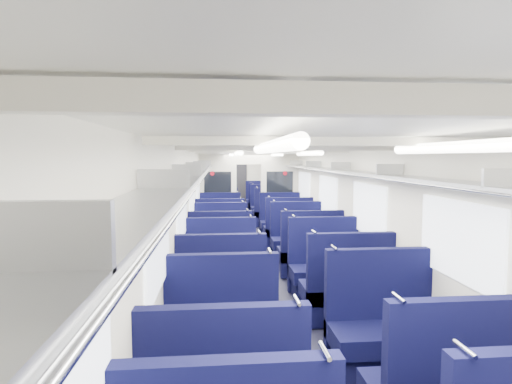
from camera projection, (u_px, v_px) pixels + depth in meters
name	position (u px, v px, depth m)	size (l,w,h in m)	color
floor	(258.00, 257.00, 8.98)	(2.80, 18.00, 0.01)	black
ceiling	(258.00, 150.00, 8.78)	(2.80, 18.00, 0.01)	white
wall_left	(193.00, 205.00, 8.75)	(0.02, 18.00, 2.35)	silver
dado_left	(194.00, 243.00, 8.82)	(0.03, 17.90, 0.70)	black
wall_right	(321.00, 204.00, 9.00)	(0.02, 18.00, 2.35)	silver
dado_right	(320.00, 241.00, 9.07)	(0.03, 17.90, 0.70)	black
wall_far	(238.00, 181.00, 17.81)	(2.80, 0.02, 2.35)	silver
luggage_rack_left	(201.00, 168.00, 8.70)	(0.36, 17.40, 0.18)	#B2B5BA
luggage_rack_right	(313.00, 168.00, 8.92)	(0.36, 17.40, 0.18)	#B2B5BA
windows	(260.00, 195.00, 8.40)	(2.78, 15.60, 0.75)	white
ceiling_fittings	(259.00, 153.00, 8.52)	(2.70, 16.06, 0.11)	silver
end_door	(238.00, 185.00, 17.76)	(0.75, 0.06, 2.00)	black
bulkhead	(249.00, 192.00, 11.53)	(2.80, 0.10, 2.35)	silver
seat_6	(222.00, 343.00, 3.97)	(1.15, 0.63, 1.27)	#0A0C33
seat_7	(383.00, 333.00, 4.21)	(1.15, 0.63, 1.27)	#0A0C33
seat_8	(221.00, 296.00, 5.32)	(1.15, 0.63, 1.27)	#0A0C33
seat_9	(346.00, 294.00, 5.42)	(1.15, 0.63, 1.27)	#0A0C33
seat_10	(221.00, 272.00, 6.41)	(1.15, 0.63, 1.27)	#0A0C33
seat_11	(325.00, 271.00, 6.49)	(1.15, 0.63, 1.27)	#0A0C33
seat_12	(220.00, 256.00, 7.49)	(1.15, 0.63, 1.27)	#0A0C33
seat_13	(310.00, 255.00, 7.57)	(1.15, 0.63, 1.27)	#0A0C33
seat_14	(220.00, 243.00, 8.57)	(1.15, 0.63, 1.27)	#0A0C33
seat_15	(297.00, 242.00, 8.76)	(1.15, 0.63, 1.27)	#0A0C33
seat_16	(220.00, 233.00, 9.69)	(1.15, 0.63, 1.27)	#0A0C33
seat_17	(288.00, 231.00, 9.95)	(1.15, 0.63, 1.27)	#0A0C33
seat_18	(220.00, 224.00, 11.03)	(1.15, 0.63, 1.27)	#0A0C33
seat_19	(281.00, 224.00, 11.06)	(1.15, 0.63, 1.27)	#0A0C33
seat_20	(219.00, 214.00, 13.05)	(1.15, 0.63, 1.27)	#0A0C33
seat_21	(272.00, 214.00, 13.01)	(1.15, 0.63, 1.27)	#0A0C33
seat_22	(219.00, 210.00, 14.09)	(1.15, 0.63, 1.27)	#0A0C33
seat_23	(267.00, 209.00, 14.29)	(1.15, 0.63, 1.27)	#0A0C33
seat_24	(219.00, 206.00, 15.25)	(1.15, 0.63, 1.27)	#0A0C33
seat_25	(263.00, 205.00, 15.48)	(1.15, 0.63, 1.27)	#0A0C33
seat_26	(219.00, 203.00, 16.31)	(1.15, 0.63, 1.27)	#0A0C33
seat_27	(260.00, 202.00, 16.58)	(1.15, 0.63, 1.27)	#0A0C33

